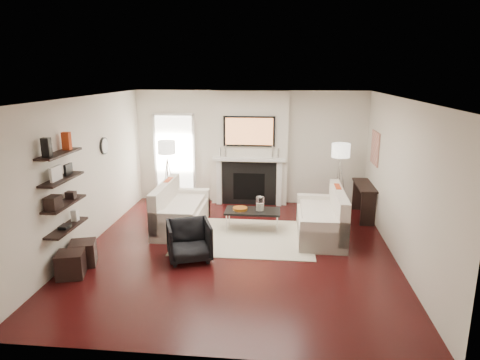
# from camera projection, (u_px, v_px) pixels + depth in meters

# --- Properties ---
(room_envelope) EXTENTS (6.00, 6.00, 6.00)m
(room_envelope) POSITION_uv_depth(u_px,v_px,m) (237.00, 177.00, 7.37)
(room_envelope) COLOR #330B0B
(room_envelope) RESTS_ON ground
(chimney_breast) EXTENTS (1.80, 0.25, 2.70)m
(chimney_breast) POSITION_uv_depth(u_px,v_px,m) (250.00, 148.00, 10.15)
(chimney_breast) COLOR silver
(chimney_breast) RESTS_ON floor
(fireplace_surround) EXTENTS (1.30, 0.02, 1.04)m
(fireplace_surround) POSITION_uv_depth(u_px,v_px,m) (249.00, 184.00, 10.22)
(fireplace_surround) COLOR black
(fireplace_surround) RESTS_ON floor
(firebox) EXTENTS (0.75, 0.02, 0.65)m
(firebox) POSITION_uv_depth(u_px,v_px,m) (249.00, 186.00, 10.23)
(firebox) COLOR black
(firebox) RESTS_ON floor
(mantel_pilaster_l) EXTENTS (0.12, 0.08, 1.10)m
(mantel_pilaster_l) POSITION_uv_depth(u_px,v_px,m) (219.00, 182.00, 10.25)
(mantel_pilaster_l) COLOR white
(mantel_pilaster_l) RESTS_ON floor
(mantel_pilaster_r) EXTENTS (0.12, 0.08, 1.10)m
(mantel_pilaster_r) POSITION_uv_depth(u_px,v_px,m) (279.00, 183.00, 10.11)
(mantel_pilaster_r) COLOR white
(mantel_pilaster_r) RESTS_ON floor
(mantel_shelf) EXTENTS (1.70, 0.18, 0.07)m
(mantel_shelf) POSITION_uv_depth(u_px,v_px,m) (249.00, 159.00, 10.02)
(mantel_shelf) COLOR white
(mantel_shelf) RESTS_ON chimney_breast
(tv_body) EXTENTS (1.20, 0.06, 0.70)m
(tv_body) POSITION_uv_depth(u_px,v_px,m) (249.00, 131.00, 9.89)
(tv_body) COLOR black
(tv_body) RESTS_ON chimney_breast
(tv_screen) EXTENTS (1.10, 0.00, 0.62)m
(tv_screen) POSITION_uv_depth(u_px,v_px,m) (249.00, 131.00, 9.86)
(tv_screen) COLOR #BF723F
(tv_screen) RESTS_ON tv_body
(candlestick_l_tall) EXTENTS (0.04, 0.04, 0.30)m
(candlestick_l_tall) POSITION_uv_depth(u_px,v_px,m) (226.00, 151.00, 10.04)
(candlestick_l_tall) COLOR silver
(candlestick_l_tall) RESTS_ON mantel_shelf
(candlestick_l_short) EXTENTS (0.04, 0.04, 0.24)m
(candlestick_l_short) POSITION_uv_depth(u_px,v_px,m) (220.00, 152.00, 10.06)
(candlestick_l_short) COLOR silver
(candlestick_l_short) RESTS_ON mantel_shelf
(candlestick_r_tall) EXTENTS (0.04, 0.04, 0.30)m
(candlestick_r_tall) POSITION_uv_depth(u_px,v_px,m) (273.00, 152.00, 9.93)
(candlestick_r_tall) COLOR silver
(candlestick_r_tall) RESTS_ON mantel_shelf
(candlestick_r_short) EXTENTS (0.04, 0.04, 0.24)m
(candlestick_r_short) POSITION_uv_depth(u_px,v_px,m) (278.00, 153.00, 9.93)
(candlestick_r_short) COLOR silver
(candlestick_r_short) RESTS_ON mantel_shelf
(hallway_panel) EXTENTS (0.90, 0.02, 2.10)m
(hallway_panel) POSITION_uv_depth(u_px,v_px,m) (175.00, 158.00, 10.50)
(hallway_panel) COLOR white
(hallway_panel) RESTS_ON floor
(door_trim_l) EXTENTS (0.06, 0.06, 2.16)m
(door_trim_l) POSITION_uv_depth(u_px,v_px,m) (156.00, 158.00, 10.53)
(door_trim_l) COLOR white
(door_trim_l) RESTS_ON floor
(door_trim_r) EXTENTS (0.06, 0.06, 2.16)m
(door_trim_r) POSITION_uv_depth(u_px,v_px,m) (194.00, 159.00, 10.44)
(door_trim_r) COLOR white
(door_trim_r) RESTS_ON floor
(door_trim_top) EXTENTS (1.02, 0.06, 0.06)m
(door_trim_top) POSITION_uv_depth(u_px,v_px,m) (173.00, 114.00, 10.22)
(door_trim_top) COLOR white
(door_trim_top) RESTS_ON wall_back
(rug) EXTENTS (2.60, 2.00, 0.01)m
(rug) POSITION_uv_depth(u_px,v_px,m) (245.00, 237.00, 8.29)
(rug) COLOR beige
(rug) RESTS_ON floor
(loveseat_left_base) EXTENTS (0.85, 1.80, 0.42)m
(loveseat_left_base) POSITION_uv_depth(u_px,v_px,m) (182.00, 218.00, 8.77)
(loveseat_left_base) COLOR beige
(loveseat_left_base) RESTS_ON floor
(loveseat_left_back) EXTENTS (0.18, 1.80, 0.80)m
(loveseat_left_back) POSITION_uv_depth(u_px,v_px,m) (165.00, 203.00, 8.72)
(loveseat_left_back) COLOR beige
(loveseat_left_back) RESTS_ON floor
(loveseat_left_arm_n) EXTENTS (0.85, 0.18, 0.60)m
(loveseat_left_arm_n) POSITION_uv_depth(u_px,v_px,m) (172.00, 228.00, 7.96)
(loveseat_left_arm_n) COLOR beige
(loveseat_left_arm_n) RESTS_ON floor
(loveseat_left_arm_s) EXTENTS (0.85, 0.18, 0.60)m
(loveseat_left_arm_s) POSITION_uv_depth(u_px,v_px,m) (190.00, 202.00, 9.53)
(loveseat_left_arm_s) COLOR beige
(loveseat_left_arm_s) RESTS_ON floor
(loveseat_left_cushion) EXTENTS (0.63, 1.44, 0.10)m
(loveseat_left_cushion) POSITION_uv_depth(u_px,v_px,m) (184.00, 206.00, 8.70)
(loveseat_left_cushion) COLOR beige
(loveseat_left_cushion) RESTS_ON loveseat_left_base
(pillow_left_orange) EXTENTS (0.10, 0.42, 0.42)m
(pillow_left_orange) POSITION_uv_depth(u_px,v_px,m) (169.00, 189.00, 8.96)
(pillow_left_orange) COLOR #BC3C17
(pillow_left_orange) RESTS_ON loveseat_left_cushion
(pillow_left_charcoal) EXTENTS (0.10, 0.40, 0.40)m
(pillow_left_charcoal) POSITION_uv_depth(u_px,v_px,m) (161.00, 198.00, 8.38)
(pillow_left_charcoal) COLOR black
(pillow_left_charcoal) RESTS_ON loveseat_left_cushion
(loveseat_right_base) EXTENTS (0.85, 1.80, 0.42)m
(loveseat_right_base) POSITION_uv_depth(u_px,v_px,m) (320.00, 226.00, 8.31)
(loveseat_right_base) COLOR beige
(loveseat_right_base) RESTS_ON floor
(loveseat_right_back) EXTENTS (0.18, 1.80, 0.80)m
(loveseat_right_back) POSITION_uv_depth(u_px,v_px,m) (338.00, 211.00, 8.20)
(loveseat_right_back) COLOR beige
(loveseat_right_back) RESTS_ON floor
(loveseat_right_arm_n) EXTENTS (0.85, 0.18, 0.60)m
(loveseat_right_arm_n) POSITION_uv_depth(u_px,v_px,m) (324.00, 237.00, 7.51)
(loveseat_right_arm_n) COLOR beige
(loveseat_right_arm_n) RESTS_ON floor
(loveseat_right_arm_s) EXTENTS (0.85, 0.18, 0.60)m
(loveseat_right_arm_s) POSITION_uv_depth(u_px,v_px,m) (317.00, 208.00, 9.07)
(loveseat_right_arm_s) COLOR beige
(loveseat_right_arm_s) RESTS_ON floor
(loveseat_right_cushion) EXTENTS (0.63, 1.44, 0.10)m
(loveseat_right_cushion) POSITION_uv_depth(u_px,v_px,m) (318.00, 213.00, 8.25)
(loveseat_right_cushion) COLOR beige
(loveseat_right_cushion) RESTS_ON loveseat_right_base
(pillow_right_orange) EXTENTS (0.10, 0.42, 0.42)m
(pillow_right_orange) POSITION_uv_depth(u_px,v_px,m) (337.00, 196.00, 8.44)
(pillow_right_orange) COLOR #BC3C17
(pillow_right_orange) RESTS_ON loveseat_right_cushion
(pillow_right_charcoal) EXTENTS (0.10, 0.40, 0.40)m
(pillow_right_charcoal) POSITION_uv_depth(u_px,v_px,m) (341.00, 206.00, 7.86)
(pillow_right_charcoal) COLOR black
(pillow_right_charcoal) RESTS_ON loveseat_right_cushion
(coffee_table) EXTENTS (1.10, 0.55, 0.04)m
(coffee_table) POSITION_uv_depth(u_px,v_px,m) (253.00, 211.00, 8.58)
(coffee_table) COLOR black
(coffee_table) RESTS_ON floor
(coffee_leg_nw) EXTENTS (0.02, 0.02, 0.38)m
(coffee_leg_nw) POSITION_uv_depth(u_px,v_px,m) (226.00, 224.00, 8.47)
(coffee_leg_nw) COLOR silver
(coffee_leg_nw) RESTS_ON floor
(coffee_leg_ne) EXTENTS (0.02, 0.02, 0.38)m
(coffee_leg_ne) POSITION_uv_depth(u_px,v_px,m) (277.00, 226.00, 8.37)
(coffee_leg_ne) COLOR silver
(coffee_leg_ne) RESTS_ON floor
(coffee_leg_sw) EXTENTS (0.02, 0.02, 0.38)m
(coffee_leg_sw) POSITION_uv_depth(u_px,v_px,m) (229.00, 217.00, 8.89)
(coffee_leg_sw) COLOR silver
(coffee_leg_sw) RESTS_ON floor
(coffee_leg_se) EXTENTS (0.02, 0.02, 0.38)m
(coffee_leg_se) POSITION_uv_depth(u_px,v_px,m) (277.00, 218.00, 8.79)
(coffee_leg_se) COLOR silver
(coffee_leg_se) RESTS_ON floor
(hurricane_glass) EXTENTS (0.16, 0.16, 0.29)m
(hurricane_glass) POSITION_uv_depth(u_px,v_px,m) (260.00, 204.00, 8.52)
(hurricane_glass) COLOR white
(hurricane_glass) RESTS_ON coffee_table
(hurricane_candle) EXTENTS (0.10, 0.10, 0.16)m
(hurricane_candle) POSITION_uv_depth(u_px,v_px,m) (260.00, 207.00, 8.54)
(hurricane_candle) COLOR white
(hurricane_candle) RESTS_ON coffee_table
(copper_bowl) EXTENTS (0.29, 0.29, 0.05)m
(copper_bowl) POSITION_uv_depth(u_px,v_px,m) (240.00, 209.00, 8.59)
(copper_bowl) COLOR #C77121
(copper_bowl) RESTS_ON coffee_table
(armchair) EXTENTS (0.89, 0.86, 0.73)m
(armchair) POSITION_uv_depth(u_px,v_px,m) (189.00, 239.00, 7.25)
(armchair) COLOR black
(armchair) RESTS_ON floor
(lamp_left_post) EXTENTS (0.02, 0.02, 1.20)m
(lamp_left_post) POSITION_uv_depth(u_px,v_px,m) (168.00, 183.00, 9.93)
(lamp_left_post) COLOR silver
(lamp_left_post) RESTS_ON floor
(lamp_left_shade) EXTENTS (0.40, 0.40, 0.30)m
(lamp_left_shade) POSITION_uv_depth(u_px,v_px,m) (167.00, 147.00, 9.72)
(lamp_left_shade) COLOR white
(lamp_left_shade) RESTS_ON lamp_left_post
(lamp_left_leg_a) EXTENTS (0.25, 0.02, 1.23)m
(lamp_left_leg_a) POSITION_uv_depth(u_px,v_px,m) (173.00, 183.00, 9.92)
(lamp_left_leg_a) COLOR silver
(lamp_left_leg_a) RESTS_ON floor
(lamp_left_leg_b) EXTENTS (0.14, 0.22, 1.23)m
(lamp_left_leg_b) POSITION_uv_depth(u_px,v_px,m) (167.00, 182.00, 10.02)
(lamp_left_leg_b) COLOR silver
(lamp_left_leg_b) RESTS_ON floor
(lamp_left_leg_c) EXTENTS (0.14, 0.22, 1.23)m
(lamp_left_leg_c) POSITION_uv_depth(u_px,v_px,m) (165.00, 184.00, 9.84)
(lamp_left_leg_c) COLOR silver
(lamp_left_leg_c) RESTS_ON floor
(lamp_right_post) EXTENTS (0.02, 0.02, 1.20)m
(lamp_right_post) POSITION_uv_depth(u_px,v_px,m) (339.00, 188.00, 9.55)
(lamp_right_post) COLOR silver
(lamp_right_post) RESTS_ON floor
(lamp_right_shade) EXTENTS (0.40, 0.40, 0.30)m
(lamp_right_shade) POSITION_uv_depth(u_px,v_px,m) (341.00, 150.00, 9.34)
(lamp_right_shade) COLOR white
(lamp_right_shade) RESTS_ON lamp_right_post
(lamp_right_leg_a) EXTENTS (0.25, 0.02, 1.23)m
(lamp_right_leg_a) POSITION_uv_depth(u_px,v_px,m) (344.00, 188.00, 9.54)
(lamp_right_leg_a) COLOR silver
(lamp_right_leg_a) RESTS_ON floor
(lamp_right_leg_b) EXTENTS (0.14, 0.22, 1.23)m
(lamp_right_leg_b) POSITION_uv_depth(u_px,v_px,m) (336.00, 187.00, 9.64)
(lamp_right_leg_b) COLOR silver
(lamp_right_leg_b) RESTS_ON floor
(lamp_right_leg_c) EXTENTS (0.14, 0.22, 1.23)m
(lamp_right_leg_c) POSITION_uv_depth(u_px,v_px,m) (337.00, 189.00, 9.46)
(lamp_right_leg_c) COLOR silver
(lamp_right_leg_c) RESTS_ON floor
(console_top) EXTENTS (0.35, 1.20, 0.04)m
(console_top) POSITION_uv_depth(u_px,v_px,m) (365.00, 185.00, 9.26)
(console_top) COLOR black
(console_top) RESTS_ON floor
(console_leg_n) EXTENTS (0.30, 0.04, 0.71)m
(console_leg_n) POSITION_uv_depth(u_px,v_px,m) (368.00, 210.00, 8.82)
(console_leg_n) COLOR black
(console_leg_n) RESTS_ON floor
(console_leg_s) EXTENTS (0.30, 0.04, 0.71)m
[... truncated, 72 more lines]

